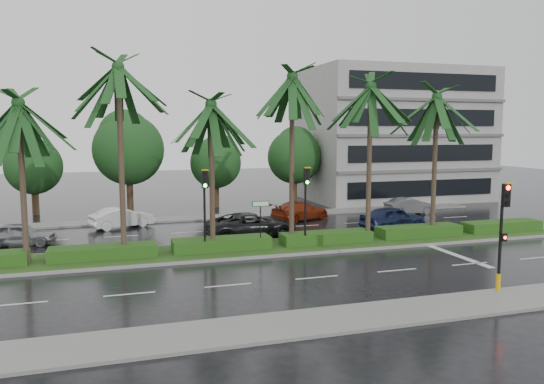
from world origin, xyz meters
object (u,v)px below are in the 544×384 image
object	(u,v)px
street_sign	(261,213)
car_red	(300,211)
signal_median_left	(205,199)
signal_near	(502,232)
car_grey	(410,206)
car_darkgrey	(251,225)
car_silver	(20,234)
car_white	(121,218)
car_blue	(393,218)

from	to	relation	value
street_sign	car_red	size ratio (longest dim) A/B	0.56
signal_median_left	signal_near	bearing A→B (deg)	-44.09
signal_median_left	car_red	size ratio (longest dim) A/B	0.94
car_grey	car_darkgrey	bearing A→B (deg)	111.01
signal_median_left	street_sign	xyz separation A→B (m)	(3.00, 0.18, -0.87)
car_silver	car_grey	bearing A→B (deg)	-76.09
car_white	car_red	size ratio (longest dim) A/B	0.89
car_silver	car_darkgrey	xyz separation A→B (m)	(13.00, -1.79, 0.11)
signal_median_left	car_grey	xyz separation A→B (m)	(17.50, 8.95, -2.36)
street_sign	car_white	xyz separation A→B (m)	(-6.88, 9.47, -1.44)
street_sign	car_red	xyz separation A→B (m)	(5.50, 8.78, -1.45)
signal_near	car_grey	size ratio (longest dim) A/B	1.12
signal_near	car_red	size ratio (longest dim) A/B	0.94
street_sign	car_grey	xyz separation A→B (m)	(14.50, 8.77, -1.48)
car_darkgrey	car_red	size ratio (longest dim) A/B	1.18
car_silver	car_white	xyz separation A→B (m)	(5.62, 3.95, 0.02)
car_white	car_blue	bearing A→B (deg)	-129.87
car_silver	car_darkgrey	distance (m)	13.13
signal_median_left	car_white	world-z (taller)	signal_median_left
signal_median_left	car_grey	bearing A→B (deg)	27.09
car_blue	car_grey	xyz separation A→B (m)	(4.50, 5.24, -0.13)
signal_near	car_silver	size ratio (longest dim) A/B	1.13
signal_median_left	car_blue	size ratio (longest dim) A/B	0.96
car_silver	street_sign	bearing A→B (deg)	-106.77
signal_near	car_white	world-z (taller)	signal_near
signal_near	car_darkgrey	distance (m)	15.17
signal_near	car_blue	xyz separation A→B (m)	(3.00, 13.40, -1.73)
car_grey	car_red	bearing A→B (deg)	91.10
street_sign	car_grey	distance (m)	17.01
car_white	car_red	distance (m)	12.40
car_white	car_blue	xyz separation A→B (m)	(16.88, -5.93, 0.09)
street_sign	car_red	world-z (taller)	street_sign
car_red	car_grey	xyz separation A→B (m)	(9.00, -0.01, -0.03)
car_red	signal_near	bearing A→B (deg)	161.38
car_white	car_blue	distance (m)	17.90
car_grey	car_silver	bearing A→B (deg)	98.06
car_blue	car_silver	bearing A→B (deg)	75.01
street_sign	car_silver	xyz separation A→B (m)	(-12.50, 5.52, -1.47)
signal_median_left	car_silver	distance (m)	11.33
car_red	car_grey	bearing A→B (deg)	-113.30
signal_median_left	street_sign	world-z (taller)	signal_median_left
signal_median_left	car_darkgrey	size ratio (longest dim) A/B	0.79
car_darkgrey	car_grey	xyz separation A→B (m)	(14.00, 5.05, -0.12)
street_sign	car_red	bearing A→B (deg)	57.95
car_silver	car_blue	distance (m)	22.59
car_grey	street_sign	bearing A→B (deg)	122.35
signal_near	car_grey	bearing A→B (deg)	68.08
street_sign	car_blue	distance (m)	10.69
car_darkgrey	car_grey	distance (m)	14.88
car_silver	car_blue	bearing A→B (deg)	-88.00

